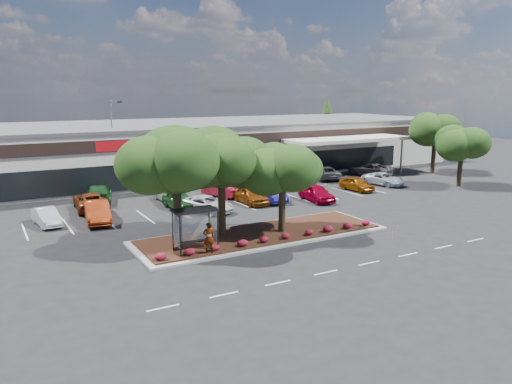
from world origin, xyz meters
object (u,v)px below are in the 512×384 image
car_0 (47,217)px  survey_stake (394,230)px  car_1 (97,212)px  light_pole (114,149)px

car_0 → survey_stake: bearing=-44.6°
car_1 → car_0: bearing=172.3°
light_pole → survey_stake: (11.95, -29.00, -3.42)m
survey_stake → car_1: size_ratio=0.19×
survey_stake → car_1: 22.40m
light_pole → survey_stake: 31.55m
light_pole → survey_stake: light_pole is taller
light_pole → car_0: (-8.56, -13.37, -3.38)m
car_0 → car_1: (3.58, -0.95, 0.16)m
light_pole → car_1: (-4.97, -14.32, -3.22)m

